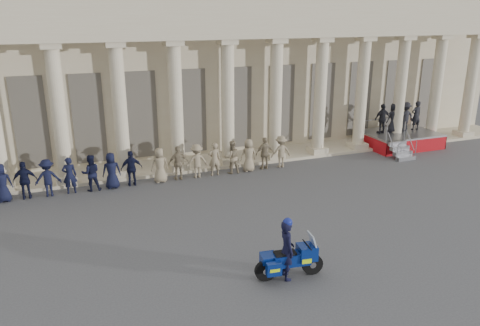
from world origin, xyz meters
name	(u,v)px	position (x,y,z in m)	size (l,w,h in m)	color
ground	(270,236)	(0.00, 0.00, 0.00)	(90.00, 90.00, 0.00)	#464649
building	(170,64)	(0.00, 14.74, 4.52)	(40.00, 12.50, 9.00)	#C3B392
officer_rank	(91,173)	(-5.50, 6.83, 0.82)	(19.68, 0.62, 1.63)	black
reviewing_stand	(400,124)	(11.79, 7.85, 1.32)	(4.17, 4.02, 2.56)	gray
motorcycle	(290,259)	(-0.56, -2.66, 0.59)	(2.11, 0.92, 1.35)	black
rider	(287,249)	(-0.68, -2.64, 0.95)	(0.51, 0.72, 1.93)	black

